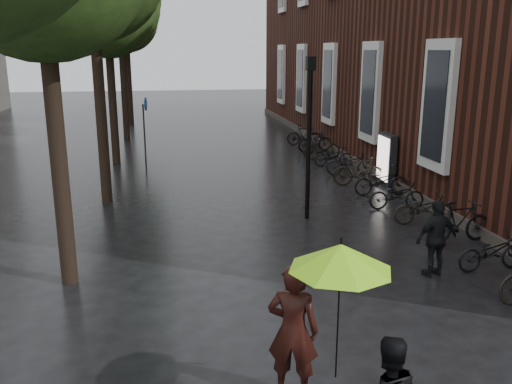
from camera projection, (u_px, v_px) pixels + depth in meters
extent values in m
cube|color=#38160F|center=(450.00, 14.00, 23.66)|extent=(10.00, 33.00, 12.00)
cube|color=silver|center=(439.00, 106.00, 15.01)|extent=(0.25, 1.60, 3.60)
cube|color=black|center=(435.00, 106.00, 14.99)|extent=(0.10, 1.20, 3.00)
cube|color=silver|center=(371.00, 92.00, 19.77)|extent=(0.25, 1.60, 3.60)
cube|color=black|center=(369.00, 92.00, 19.76)|extent=(0.10, 1.20, 3.00)
cube|color=silver|center=(330.00, 84.00, 24.54)|extent=(0.25, 1.60, 3.60)
cube|color=black|center=(328.00, 84.00, 24.52)|extent=(0.10, 1.20, 3.00)
cube|color=silver|center=(302.00, 78.00, 29.30)|extent=(0.25, 1.60, 3.60)
cube|color=black|center=(300.00, 78.00, 29.28)|extent=(0.10, 1.20, 3.00)
cube|color=silver|center=(282.00, 74.00, 34.06)|extent=(0.25, 1.60, 3.60)
cube|color=black|center=(280.00, 74.00, 34.04)|extent=(0.10, 1.20, 3.00)
cube|color=#3F3833|center=(338.00, 150.00, 24.34)|extent=(0.40, 33.00, 0.30)
cylinder|color=black|center=(60.00, 172.00, 10.28)|extent=(0.32, 0.32, 4.51)
cylinder|color=black|center=(102.00, 121.00, 15.97)|extent=(0.32, 0.32, 4.95)
cylinder|color=black|center=(113.00, 109.00, 21.73)|extent=(0.32, 0.32, 4.40)
cylinder|color=black|center=(124.00, 93.00, 27.41)|extent=(0.32, 0.32, 4.79)
cylinder|color=black|center=(129.00, 87.00, 33.15)|extent=(0.32, 0.32, 4.57)
imported|color=black|center=(293.00, 331.00, 7.11)|extent=(0.80, 0.68, 1.88)
cylinder|color=black|center=(338.00, 319.00, 6.45)|extent=(0.02, 0.02, 1.58)
cone|color=#94F419|center=(341.00, 257.00, 6.25)|extent=(1.24, 1.24, 0.32)
cylinder|color=black|center=(341.00, 241.00, 6.20)|extent=(0.02, 0.02, 0.08)
imported|color=black|center=(436.00, 238.00, 10.98)|extent=(1.00, 0.57, 1.61)
imported|color=black|center=(492.00, 252.00, 11.35)|extent=(1.60, 0.65, 0.82)
imported|color=black|center=(459.00, 222.00, 12.94)|extent=(1.77, 0.65, 1.04)
imported|color=black|center=(424.00, 208.00, 14.38)|extent=(1.65, 0.64, 0.85)
imported|color=black|center=(397.00, 195.00, 15.70)|extent=(1.66, 0.70, 0.85)
imported|color=black|center=(381.00, 181.00, 17.22)|extent=(1.79, 0.66, 0.93)
imported|color=black|center=(359.00, 170.00, 18.43)|extent=(1.80, 0.73, 1.05)
imported|color=black|center=(350.00, 163.00, 19.94)|extent=(1.82, 0.89, 0.92)
imported|color=black|center=(333.00, 156.00, 21.54)|extent=(1.57, 0.57, 0.82)
imported|color=black|center=(322.00, 148.00, 22.86)|extent=(1.69, 0.60, 1.00)
imported|color=black|center=(315.00, 141.00, 24.58)|extent=(1.70, 0.72, 0.99)
imported|color=black|center=(304.00, 135.00, 26.15)|extent=(1.75, 0.86, 1.01)
cube|color=black|center=(387.00, 160.00, 18.38)|extent=(0.24, 1.18, 1.78)
cube|color=white|center=(383.00, 158.00, 18.35)|extent=(0.04, 0.99, 1.46)
cylinder|color=black|center=(309.00, 146.00, 14.44)|extent=(0.12, 0.12, 4.07)
cube|color=black|center=(311.00, 63.00, 13.89)|extent=(0.22, 0.22, 0.36)
sphere|color=#FFE5B2|center=(311.00, 63.00, 13.89)|extent=(0.18, 0.18, 0.18)
cylinder|color=#262628|center=(145.00, 138.00, 20.60)|extent=(0.06, 0.06, 2.53)
cylinder|color=navy|center=(146.00, 104.00, 20.30)|extent=(0.03, 0.51, 0.51)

